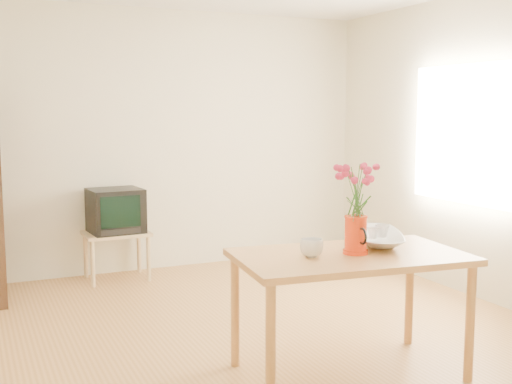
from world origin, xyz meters
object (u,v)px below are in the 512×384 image
mug (312,248)px  bowl (379,211)px  pitcher (355,236)px  television (115,210)px  table (350,267)px

mug → bowl: (0.59, 0.17, 0.16)m
pitcher → television: size_ratio=0.46×
bowl → television: bowl is taller
bowl → pitcher: bearing=-146.9°
pitcher → television: (-0.85, 2.81, -0.19)m
pitcher → mug: size_ratio=1.69×
mug → television: television is taller
table → bowl: bowl is taller
table → bowl: size_ratio=3.25×
pitcher → bowl: 0.38m
mug → television: size_ratio=0.27×
pitcher → bowl: size_ratio=0.52×
table → television: television is taller
table → bowl: (0.33, 0.19, 0.29)m
bowl → table: bearing=-150.4°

